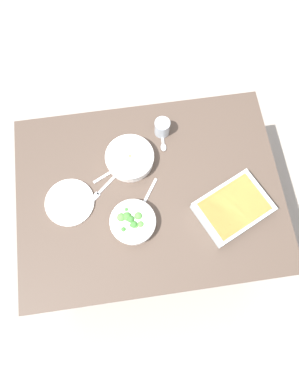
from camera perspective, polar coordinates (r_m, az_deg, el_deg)
The scene contains 11 objects.
ground_plane at distance 2.28m, azimuth 0.00°, elevation -5.78°, with size 6.00×6.00×0.00m, color #9E9389.
dining_table at distance 1.65m, azimuth 0.00°, elevation -0.97°, with size 1.20×0.90×0.74m.
stew_bowl at distance 1.59m, azimuth -3.27°, elevation 5.62°, with size 0.22×0.22×0.06m.
broccoli_bowl at distance 1.50m, azimuth -2.78°, elevation -4.95°, with size 0.20×0.20×0.07m.
baking_dish at distance 1.55m, azimuth 13.64°, elevation -2.53°, with size 0.36×0.33×0.06m.
drink_cup at distance 1.65m, azimuth 2.10°, elevation 10.52°, with size 0.07×0.07×0.08m.
side_plate at distance 1.58m, azimuth -13.03°, elevation -1.63°, with size 0.22×0.22×0.01m, color white.
spoon_by_stew at distance 1.60m, azimuth -5.79°, elevation 3.66°, with size 0.17×0.09×0.01m.
spoon_by_broccoli at distance 1.55m, azimuth -0.69°, elevation -1.26°, with size 0.11×0.16×0.01m.
spoon_spare at distance 1.66m, azimuth 2.19°, elevation 8.66°, with size 0.03×0.18×0.01m.
fork_on_table at distance 1.58m, azimuth -7.66°, elevation 0.57°, with size 0.15×0.13×0.01m.
Camera 1 is at (0.07, 0.48, 2.23)m, focal length 32.33 mm.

